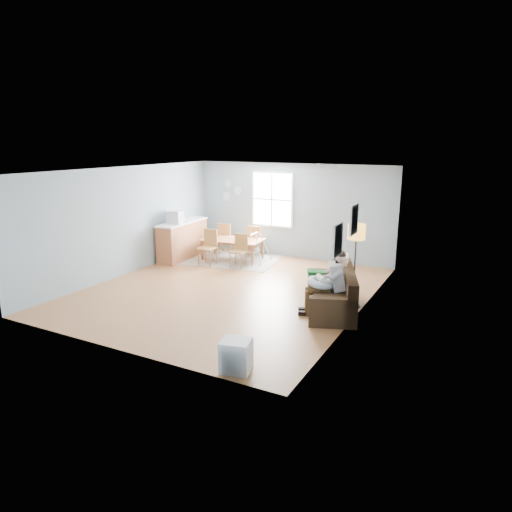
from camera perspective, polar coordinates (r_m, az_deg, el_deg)
The scene contains 22 objects.
room at distance 9.97m, azimuth -3.54°, elevation 9.09°, with size 8.40×9.40×3.90m.
window at distance 13.37m, azimuth 2.06°, elevation 7.08°, with size 1.32×0.08×1.62m.
pictures at distance 7.89m, azimuth 11.17°, elevation 3.31°, with size 0.05×1.34×0.74m.
wall_plates at distance 14.02m, azimuth -3.14°, elevation 8.14°, with size 0.67×0.02×0.66m.
sofa at distance 9.31m, azimuth 9.74°, elevation -4.89°, with size 1.54×2.21×0.82m.
green_throw at distance 9.88m, azimuth 9.17°, elevation -2.32°, with size 0.93×0.81×0.04m, color #114E17.
beige_pillow at distance 9.70m, azimuth 10.96°, elevation -1.34°, with size 0.14×0.49×0.49m, color beige.
father at distance 8.90m, azimuth 9.08°, elevation -3.02°, with size 0.96×0.67×1.30m.
nursing_pillow at distance 8.92m, azimuth 8.09°, elevation -3.32°, with size 0.54×0.54×0.15m, color #A9C3D4.
infant at distance 8.92m, azimuth 8.05°, elevation -2.79°, with size 0.29×0.33×0.13m.
toddler at distance 9.38m, azimuth 9.32°, elevation -2.17°, with size 0.54×0.42×0.80m.
floor_lamp at distance 9.25m, azimuth 12.42°, elevation 2.10°, with size 0.34×0.34×1.71m.
storage_cube at distance 6.86m, azimuth -2.60°, elevation -12.32°, with size 0.51×0.48×0.48m.
rug at distance 13.05m, azimuth -2.99°, elevation -0.46°, with size 2.51×1.91×0.01m, color gray.
dining_table at distance 12.98m, azimuth -3.01°, elevation 0.80°, with size 1.71×0.95×0.60m, color brown.
chair_sw at distance 12.54m, azimuth -5.92°, elevation 1.43°, with size 0.45×0.45×0.96m.
chair_se at distance 12.21m, azimuth -2.06°, elevation 0.94°, with size 0.43×0.43×0.90m.
chair_nw at distance 13.65m, azimuth -3.85°, elevation 2.46°, with size 0.50×0.50×0.94m.
chair_ne at distance 13.35m, azimuth -0.23°, elevation 2.15°, with size 0.50×0.50×0.91m.
counter at distance 13.31m, azimuth -9.14°, elevation 2.05°, with size 0.68×1.96×1.08m.
monitor at distance 12.87m, azimuth -10.10°, elevation 4.81°, with size 0.43×0.42×0.35m.
baby_swing at distance 12.78m, azimuth -0.28°, elevation 0.89°, with size 0.83×0.85×0.80m.
Camera 1 is at (5.16, -8.49, 3.30)m, focal length 32.00 mm.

